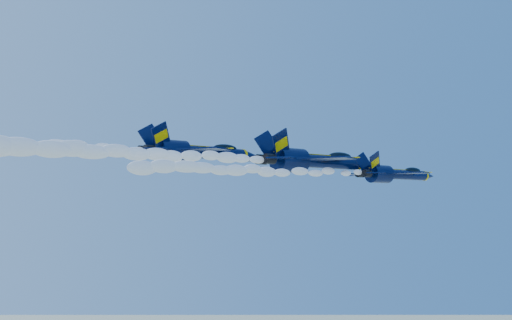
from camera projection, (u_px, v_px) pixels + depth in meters
jet_lead at (394, 174)px, 92.37m from camera, size 14.90×12.22×5.54m
smoke_trail_jet_lead at (259, 170)px, 77.60m from camera, size 33.31×1.54×1.39m
jet_second at (312, 161)px, 90.30m from camera, size 19.73×16.19×7.33m
smoke_trail_jet_second at (140, 154)px, 74.20m from camera, size 33.31×2.04×1.84m
jet_third at (196, 152)px, 87.97m from camera, size 17.70×14.52×6.58m
smoke_trail_jet_third at (1, 143)px, 72.43m from camera, size 33.31×1.83×1.65m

